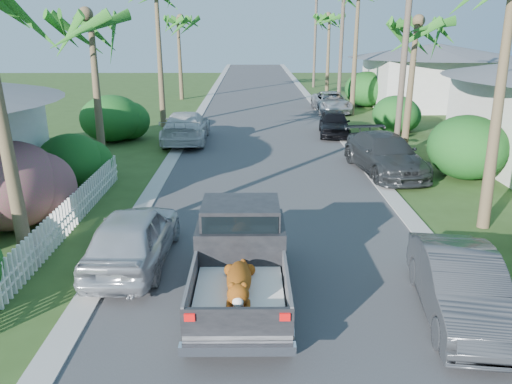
{
  "coord_description": "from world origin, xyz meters",
  "views": [
    {
      "loc": [
        -0.66,
        -8.04,
        5.71
      ],
      "look_at": [
        -0.54,
        5.01,
        1.4
      ],
      "focal_mm": 35.0,
      "sensor_mm": 36.0,
      "label": 1
    }
  ],
  "objects_px": {
    "palm_r_b": "(417,22)",
    "pickup_truck": "(241,251)",
    "parked_car_rm": "(385,154)",
    "utility_pole_b": "(404,56)",
    "utility_pole_c": "(341,44)",
    "parked_car_lf": "(186,127)",
    "parked_car_rd": "(331,102)",
    "house_right_far": "(433,78)",
    "parked_car_ln": "(134,237)",
    "palm_l_d": "(178,18)",
    "palm_r_d": "(330,16)",
    "parked_car_rf": "(334,123)",
    "palm_l_b": "(89,15)",
    "parked_car_rn": "(461,287)",
    "utility_pole_d": "(315,40)"
  },
  "relations": [
    {
      "from": "palm_r_b",
      "to": "pickup_truck",
      "type": "bearing_deg",
      "value": -120.02
    },
    {
      "from": "parked_car_rm",
      "to": "utility_pole_b",
      "type": "height_order",
      "value": "utility_pole_b"
    },
    {
      "from": "utility_pole_c",
      "to": "parked_car_lf",
      "type": "bearing_deg",
      "value": -133.03
    },
    {
      "from": "parked_car_rd",
      "to": "utility_pole_b",
      "type": "distance_m",
      "value": 14.89
    },
    {
      "from": "parked_car_lf",
      "to": "palm_r_b",
      "type": "bearing_deg",
      "value": 165.22
    },
    {
      "from": "house_right_far",
      "to": "utility_pole_c",
      "type": "distance_m",
      "value": 8.06
    },
    {
      "from": "utility_pole_b",
      "to": "parked_car_ln",
      "type": "bearing_deg",
      "value": -134.04
    },
    {
      "from": "palm_l_d",
      "to": "palm_r_d",
      "type": "xyz_separation_m",
      "value": [
        13.0,
        6.0,
        0.29
      ]
    },
    {
      "from": "parked_car_rf",
      "to": "palm_r_b",
      "type": "xyz_separation_m",
      "value": [
        2.68,
        -4.27,
        5.26
      ]
    },
    {
      "from": "palm_l_b",
      "to": "palm_r_b",
      "type": "bearing_deg",
      "value": 12.62
    },
    {
      "from": "parked_car_rm",
      "to": "parked_car_rd",
      "type": "height_order",
      "value": "parked_car_rm"
    },
    {
      "from": "parked_car_rn",
      "to": "palm_l_b",
      "type": "height_order",
      "value": "palm_l_b"
    },
    {
      "from": "parked_car_rn",
      "to": "palm_r_b",
      "type": "height_order",
      "value": "palm_r_b"
    },
    {
      "from": "parked_car_rf",
      "to": "utility_pole_c",
      "type": "relative_size",
      "value": 0.45
    },
    {
      "from": "parked_car_lf",
      "to": "palm_r_d",
      "type": "height_order",
      "value": "palm_r_d"
    },
    {
      "from": "parked_car_rf",
      "to": "parked_car_rd",
      "type": "xyz_separation_m",
      "value": [
        1.06,
        8.08,
        0.0
      ]
    },
    {
      "from": "pickup_truck",
      "to": "palm_r_b",
      "type": "bearing_deg",
      "value": 59.98
    },
    {
      "from": "pickup_truck",
      "to": "parked_car_ln",
      "type": "distance_m",
      "value": 3.09
    },
    {
      "from": "utility_pole_d",
      "to": "house_right_far",
      "type": "bearing_deg",
      "value": -60.35
    },
    {
      "from": "pickup_truck",
      "to": "parked_car_rd",
      "type": "relative_size",
      "value": 1.03
    },
    {
      "from": "parked_car_rd",
      "to": "palm_r_d",
      "type": "distance_m",
      "value": 14.1
    },
    {
      "from": "parked_car_rn",
      "to": "palm_r_b",
      "type": "relative_size",
      "value": 0.58
    },
    {
      "from": "parked_car_ln",
      "to": "parked_car_rm",
      "type": "bearing_deg",
      "value": -133.53
    },
    {
      "from": "palm_r_b",
      "to": "parked_car_rd",
      "type": "bearing_deg",
      "value": 97.46
    },
    {
      "from": "parked_car_rf",
      "to": "palm_l_b",
      "type": "distance_m",
      "value": 14.06
    },
    {
      "from": "parked_car_rf",
      "to": "utility_pole_d",
      "type": "xyz_separation_m",
      "value": [
        1.68,
        23.73,
        3.91
      ]
    },
    {
      "from": "pickup_truck",
      "to": "utility_pole_d",
      "type": "relative_size",
      "value": 0.57
    },
    {
      "from": "palm_l_d",
      "to": "parked_car_ln",
      "type": "bearing_deg",
      "value": -84.61
    },
    {
      "from": "parked_car_ln",
      "to": "utility_pole_b",
      "type": "bearing_deg",
      "value": -132.19
    },
    {
      "from": "parked_car_rn",
      "to": "parked_car_lf",
      "type": "distance_m",
      "value": 18.37
    },
    {
      "from": "parked_car_rd",
      "to": "house_right_far",
      "type": "relative_size",
      "value": 0.55
    },
    {
      "from": "pickup_truck",
      "to": "house_right_far",
      "type": "bearing_deg",
      "value": 63.58
    },
    {
      "from": "parked_car_rd",
      "to": "utility_pole_c",
      "type": "height_order",
      "value": "utility_pole_c"
    },
    {
      "from": "palm_l_d",
      "to": "house_right_far",
      "type": "distance_m",
      "value": 20.37
    },
    {
      "from": "parked_car_rf",
      "to": "parked_car_ln",
      "type": "bearing_deg",
      "value": -109.58
    },
    {
      "from": "parked_car_ln",
      "to": "parked_car_lf",
      "type": "height_order",
      "value": "parked_car_lf"
    },
    {
      "from": "parked_car_lf",
      "to": "house_right_far",
      "type": "relative_size",
      "value": 0.61
    },
    {
      "from": "parked_car_rm",
      "to": "house_right_far",
      "type": "bearing_deg",
      "value": 57.83
    },
    {
      "from": "pickup_truck",
      "to": "palm_r_b",
      "type": "relative_size",
      "value": 0.71
    },
    {
      "from": "parked_car_rf",
      "to": "palm_l_b",
      "type": "xyz_separation_m",
      "value": [
        -10.72,
        -7.27,
        5.46
      ]
    },
    {
      "from": "utility_pole_d",
      "to": "palm_r_b",
      "type": "bearing_deg",
      "value": -87.95
    },
    {
      "from": "palm_r_b",
      "to": "house_right_far",
      "type": "distance_m",
      "value": 16.75
    },
    {
      "from": "utility_pole_d",
      "to": "pickup_truck",
      "type": "bearing_deg",
      "value": -99.02
    },
    {
      "from": "parked_car_ln",
      "to": "utility_pole_b",
      "type": "distance_m",
      "value": 13.81
    },
    {
      "from": "palm_r_b",
      "to": "parked_car_lf",
      "type": "bearing_deg",
      "value": 166.11
    },
    {
      "from": "palm_l_b",
      "to": "parked_car_ln",
      "type": "bearing_deg",
      "value": -69.56
    },
    {
      "from": "parked_car_rf",
      "to": "palm_r_d",
      "type": "height_order",
      "value": "palm_r_d"
    },
    {
      "from": "parked_car_rd",
      "to": "parked_car_ln",
      "type": "bearing_deg",
      "value": -111.81
    },
    {
      "from": "parked_car_rd",
      "to": "utility_pole_d",
      "type": "relative_size",
      "value": 0.55
    },
    {
      "from": "pickup_truck",
      "to": "palm_r_d",
      "type": "height_order",
      "value": "palm_r_d"
    }
  ]
}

